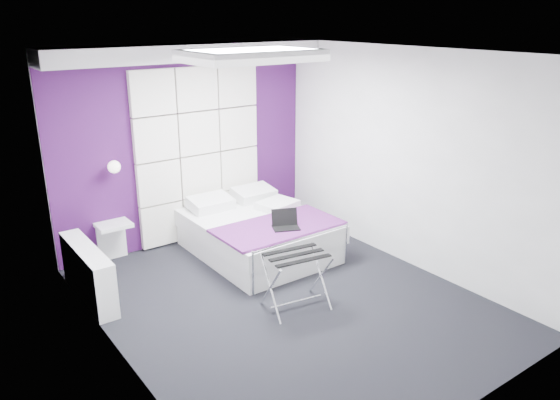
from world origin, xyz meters
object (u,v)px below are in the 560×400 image
Objects in this scene: radiator at (88,273)px; luggage_rack at (296,281)px; wall_lamp at (113,166)px; laptop at (284,223)px; nightstand at (114,225)px; bed at (258,233)px.

luggage_rack reaches higher than radiator.
luggage_rack is (1.05, -2.23, -0.91)m from wall_lamp.
nightstand is at bearing 163.70° from laptop.
nightstand is 2.09m from laptop.
wall_lamp is 0.48× the size of laptop.
bed reaches higher than radiator.
radiator is 2.26m from laptop.
radiator is 2.14m from bed.
wall_lamp is at bearing 26.69° from nightstand.
luggage_rack is at bearing -95.29° from laptop.
radiator is 0.65× the size of bed.
bed is at bearing -2.20° from radiator.
laptop reaches higher than nightstand.
wall_lamp is 0.12× the size of radiator.
luggage_rack is at bearing -64.72° from wall_lamp.
wall_lamp is at bearing 49.90° from radiator.
laptop is (0.02, -0.53, 0.30)m from bed.
bed reaches higher than luggage_rack.
luggage_rack is at bearing -40.95° from radiator.
laptop is (1.52, -1.37, -0.65)m from wall_lamp.
wall_lamp is at bearing 150.70° from bed.
wall_lamp is 0.24× the size of luggage_rack.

